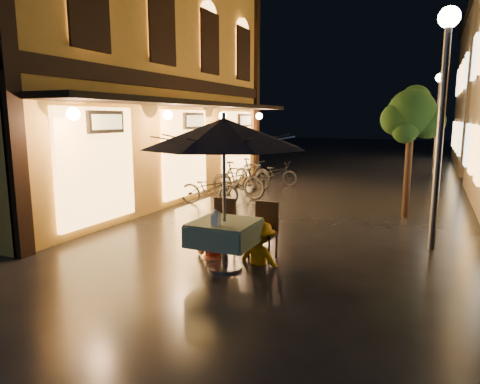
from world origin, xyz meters
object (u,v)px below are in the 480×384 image
at_px(person_yellow, 261,223).
at_px(bicycle_0, 209,189).
at_px(patio_umbrella, 224,133).
at_px(cafe_table, 224,233).
at_px(table_lantern, 216,216).
at_px(person_orange, 213,216).
at_px(streetlamp_near, 444,86).

height_order(person_yellow, bicycle_0, person_yellow).
bearing_deg(patio_umbrella, person_yellow, 51.31).
xyz_separation_m(patio_umbrella, bicycle_0, (-2.67, 4.47, -1.71)).
distance_m(cafe_table, table_lantern, 0.44).
distance_m(patio_umbrella, person_yellow, 1.61).
height_order(patio_umbrella, person_orange, patio_umbrella).
height_order(patio_umbrella, bicycle_0, patio_umbrella).
height_order(table_lantern, person_orange, person_orange).
height_order(cafe_table, person_orange, person_orange).
bearing_deg(cafe_table, person_yellow, 51.31).
bearing_deg(patio_umbrella, cafe_table, -89.10).
height_order(cafe_table, patio_umbrella, patio_umbrella).
bearing_deg(person_yellow, person_orange, 11.09).
xyz_separation_m(person_orange, person_yellow, (0.88, 0.01, -0.04)).
bearing_deg(person_yellow, cafe_table, 62.01).
bearing_deg(bicycle_0, person_orange, -161.54).
height_order(patio_umbrella, person_yellow, patio_umbrella).
bearing_deg(streetlamp_near, bicycle_0, 160.77).
xyz_separation_m(streetlamp_near, patio_umbrella, (-3.01, -2.49, -0.77)).
bearing_deg(table_lantern, cafe_table, 90.00).
distance_m(cafe_table, person_yellow, 0.66).
bearing_deg(bicycle_0, table_lantern, -161.28).
relative_size(person_orange, bicycle_0, 0.85).
relative_size(cafe_table, person_yellow, 0.73).
distance_m(person_orange, bicycle_0, 4.55).
relative_size(streetlamp_near, patio_umbrella, 1.66).
relative_size(patio_umbrella, person_orange, 1.78).
height_order(table_lantern, bicycle_0, table_lantern).
bearing_deg(person_orange, table_lantern, 121.69).
height_order(streetlamp_near, table_lantern, streetlamp_near).
xyz_separation_m(person_yellow, bicycle_0, (-3.09, 3.96, -0.24)).
relative_size(patio_umbrella, table_lantern, 10.21).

